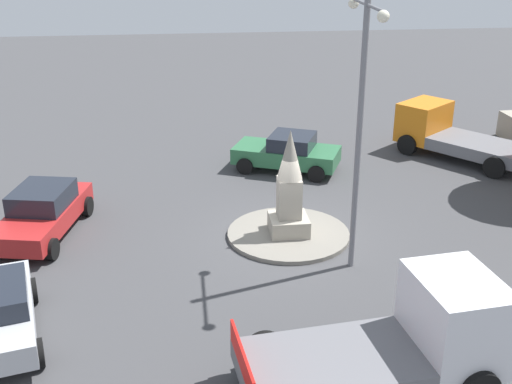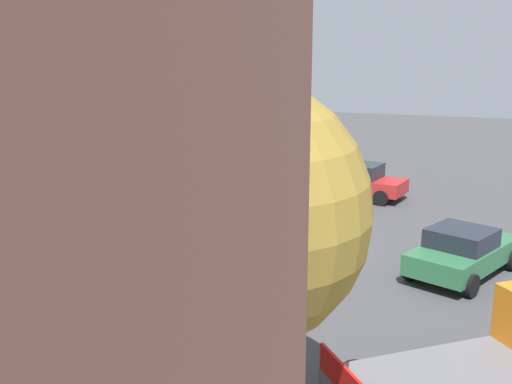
% 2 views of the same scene
% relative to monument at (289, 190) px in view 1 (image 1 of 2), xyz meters
% --- Properties ---
extents(ground_plane, '(80.00, 80.00, 0.00)m').
position_rel_monument_xyz_m(ground_plane, '(0.00, 0.00, -1.53)').
color(ground_plane, '#424244').
extents(traffic_island, '(3.75, 3.75, 0.13)m').
position_rel_monument_xyz_m(traffic_island, '(0.00, 0.00, -1.47)').
color(traffic_island, gray).
rests_on(traffic_island, ground).
extents(monument, '(1.16, 1.16, 3.27)m').
position_rel_monument_xyz_m(monument, '(0.00, 0.00, 0.00)').
color(monument, '#9E9687').
rests_on(monument, traffic_island).
extents(streetlamp, '(2.84, 0.28, 7.55)m').
position_rel_monument_xyz_m(streetlamp, '(2.01, 1.44, 3.01)').
color(streetlamp, slate).
rests_on(streetlamp, ground).
extents(car_green_passing, '(3.25, 4.36, 1.45)m').
position_rel_monument_xyz_m(car_green_passing, '(-5.66, 0.88, -0.80)').
color(car_green_passing, '#2D6B42').
rests_on(car_green_passing, ground).
extents(car_red_approaching, '(4.55, 2.61, 1.50)m').
position_rel_monument_xyz_m(car_red_approaching, '(-1.00, -7.43, -0.77)').
color(car_red_approaching, '#B22323').
rests_on(car_red_approaching, ground).
extents(truck_white_parked_right, '(2.93, 5.51, 2.28)m').
position_rel_monument_xyz_m(truck_white_parked_right, '(6.90, 1.31, -0.48)').
color(truck_white_parked_right, silver).
rests_on(truck_white_parked_right, ground).
extents(truck_orange_waiting, '(5.47, 4.97, 2.02)m').
position_rel_monument_xyz_m(truck_orange_waiting, '(-6.62, 7.73, -0.59)').
color(truck_orange_waiting, orange).
rests_on(truck_orange_waiting, ground).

